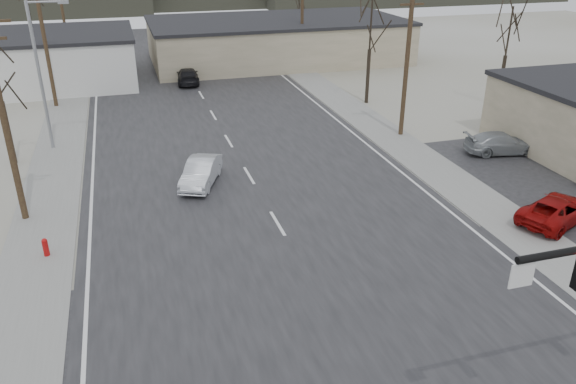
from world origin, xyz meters
name	(u,v)px	position (x,y,z in m)	size (l,w,h in m)	color
ground	(339,328)	(0.00, 0.00, 0.00)	(140.00, 140.00, 0.00)	#BAB9B5
main_road	(245,169)	(0.00, 15.00, 0.02)	(18.00, 110.00, 0.05)	black
cross_road	(339,327)	(0.00, 0.00, 0.02)	(90.00, 10.00, 0.04)	black
sidewalk_left	(58,158)	(-10.60, 20.00, 0.03)	(3.00, 90.00, 0.06)	gray
sidewalk_right	(376,127)	(10.60, 20.00, 0.03)	(3.00, 90.00, 0.06)	gray
fire_hydrant	(46,247)	(-10.20, 8.00, 0.45)	(0.24, 0.24, 0.87)	#A50C0C
building_left_far	(4,61)	(-16.00, 40.00, 2.26)	(22.30, 12.30, 4.50)	silver
building_right_far	(277,40)	(10.00, 44.00, 2.15)	(26.30, 14.30, 4.30)	#B8A98D
upole_left_b	(3,114)	(-11.50, 12.00, 5.22)	(2.20, 0.30, 10.00)	#463620
upole_left_c	(44,39)	(-11.50, 32.00, 5.22)	(2.20, 0.30, 10.00)	#463620
upole_left_d	(62,8)	(-11.50, 52.00, 5.22)	(2.20, 0.30, 10.00)	#463620
upole_right_a	(407,58)	(11.50, 18.00, 5.22)	(2.20, 0.30, 10.00)	#463620
upole_right_b	(302,14)	(11.50, 40.00, 5.22)	(2.20, 0.30, 10.00)	#463620
streetlight_main	(42,69)	(-10.80, 22.00, 5.09)	(2.40, 0.25, 9.00)	gray
tree_right_mid	(371,27)	(12.50, 26.00, 5.93)	(3.74, 3.74, 8.33)	#2D261B
tree_left_far	(28,5)	(-14.00, 46.00, 6.28)	(3.96, 3.96, 8.82)	#2D261B
tree_lot	(509,34)	(22.00, 22.00, 5.58)	(3.52, 3.52, 7.84)	#2D261B
sedan_crossing	(201,172)	(-2.75, 13.60, 0.74)	(1.46, 4.19, 1.38)	#B3B7BE
car_far_a	(188,76)	(-0.53, 36.36, 0.73)	(1.91, 4.69, 1.36)	black
car_far_b	(163,30)	(-0.31, 63.85, 0.72)	(1.59, 3.95, 1.34)	black
car_parked_red	(557,210)	(12.67, 4.39, 0.66)	(2.09, 4.53, 1.26)	#8B0807
car_parked_silver	(501,143)	(15.80, 13.00, 0.69)	(1.83, 4.51, 1.31)	gray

